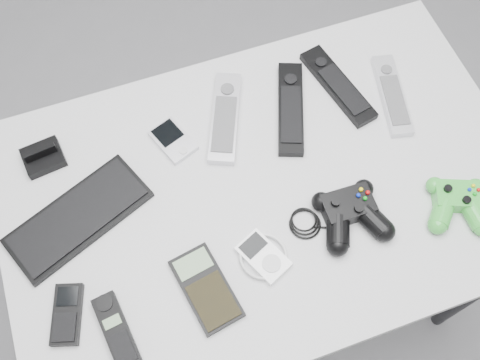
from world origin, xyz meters
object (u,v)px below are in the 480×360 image
object	(u,v)px
pda_keyboard	(79,217)
mp3_player	(263,256)
pda	(173,140)
remote_black_a	(291,108)
desk	(264,200)
remote_silver_a	(225,117)
controller_green	(458,202)
remote_silver_b	(392,95)
cordless_handset	(116,331)
mobile_phone	(67,314)
calculator	(206,288)
controller_black	(351,212)
remote_black_b	(338,85)

from	to	relation	value
pda_keyboard	mp3_player	xyz separation A→B (m)	(0.31, -0.20, 0.00)
pda	remote_black_a	size ratio (longest dim) A/B	0.42
desk	remote_silver_a	size ratio (longest dim) A/B	4.84
pda_keyboard	controller_green	world-z (taller)	controller_green
pda	remote_black_a	xyz separation A→B (m)	(0.26, -0.01, 0.00)
desk	remote_silver_a	xyz separation A→B (m)	(-0.02, 0.18, 0.07)
remote_silver_b	cordless_handset	world-z (taller)	cordless_handset
mobile_phone	remote_silver_a	bearing A→B (deg)	54.04
mobile_phone	calculator	xyz separation A→B (m)	(0.25, -0.04, -0.00)
pda	mobile_phone	distance (m)	0.41
remote_black_a	controller_green	world-z (taller)	controller_green
calculator	controller_black	xyz separation A→B (m)	(0.31, 0.04, 0.02)
pda_keyboard	remote_silver_a	world-z (taller)	remote_silver_a
mobile_phone	pda_keyboard	bearing A→B (deg)	88.96
cordless_handset	controller_green	world-z (taller)	controller_green
remote_black_b	controller_black	distance (m)	0.31
cordless_handset	pda_keyboard	bearing A→B (deg)	86.47
remote_black_b	pda	bearing A→B (deg)	169.53
mobile_phone	controller_black	xyz separation A→B (m)	(0.57, 0.01, 0.01)
desk	mobile_phone	distance (m)	0.46
remote_black_a	desk	bearing A→B (deg)	-105.84
pda	controller_green	bearing A→B (deg)	-54.36
desk	remote_black_b	world-z (taller)	remote_black_b
remote_black_b	remote_silver_b	size ratio (longest dim) A/B	1.07
pda	controller_black	distance (m)	0.40
controller_green	remote_silver_b	bearing A→B (deg)	112.64
remote_silver_b	mp3_player	world-z (taller)	remote_silver_b
desk	mobile_phone	xyz separation A→B (m)	(-0.43, -0.12, 0.07)
mobile_phone	controller_black	world-z (taller)	controller_black
desk	controller_black	bearing A→B (deg)	-40.85
mobile_phone	remote_black_a	bearing A→B (deg)	44.32
remote_black_b	mobile_phone	size ratio (longest dim) A/B	1.98
remote_black_b	mp3_player	size ratio (longest dim) A/B	2.23
mp3_player	calculator	bearing A→B (deg)	165.93
remote_silver_a	mobile_phone	world-z (taller)	remote_silver_a
pda_keyboard	mp3_player	distance (m)	0.37
desk	remote_black_b	bearing A→B (deg)	36.35
pda	calculator	world-z (taller)	same
remote_black_b	remote_silver_b	xyz separation A→B (m)	(0.10, -0.06, -0.00)
mobile_phone	controller_black	bearing A→B (deg)	18.22
desk	remote_silver_a	distance (m)	0.20
remote_silver_b	pda	bearing A→B (deg)	-172.95
mobile_phone	calculator	distance (m)	0.26
pda	remote_black_a	world-z (taller)	remote_black_a
remote_black_b	controller_black	size ratio (longest dim) A/B	0.93
pda_keyboard	mobile_phone	size ratio (longest dim) A/B	2.54
remote_silver_a	controller_black	world-z (taller)	controller_black
cordless_handset	controller_black	xyz separation A→B (m)	(0.49, 0.07, 0.01)
cordless_handset	calculator	distance (m)	0.18
pda_keyboard	remote_silver_b	size ratio (longest dim) A/B	1.38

